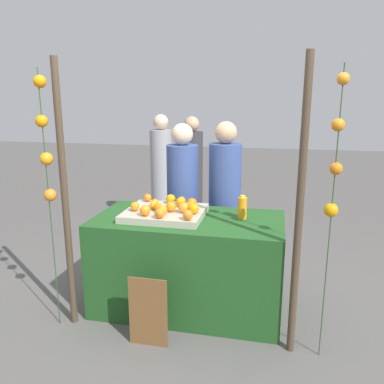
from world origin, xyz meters
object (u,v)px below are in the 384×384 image
at_px(stall_counter, 188,263).
at_px(juice_bottle, 242,208).
at_px(orange_0, 135,206).
at_px(vendor_right, 224,207).
at_px(chalkboard_sign, 148,312).
at_px(vendor_left, 183,207).
at_px(orange_1, 192,203).

height_order(stall_counter, juice_bottle, juice_bottle).
bearing_deg(orange_0, vendor_right, 49.13).
xyz_separation_m(juice_bottle, chalkboard_sign, (-0.64, -0.73, -0.68)).
distance_m(orange_0, vendor_left, 0.82).
bearing_deg(stall_counter, orange_0, -169.40).
xyz_separation_m(orange_1, vendor_right, (0.22, 0.60, -0.19)).
bearing_deg(vendor_left, stall_counter, -72.09).
bearing_deg(orange_1, chalkboard_sign, -103.50).
height_order(orange_0, vendor_left, vendor_left).
distance_m(chalkboard_sign, vendor_left, 1.39).
xyz_separation_m(orange_1, juice_bottle, (0.46, -0.02, -0.01)).
xyz_separation_m(juice_bottle, vendor_left, (-0.68, 0.58, -0.19)).
xyz_separation_m(orange_0, vendor_right, (0.69, 0.80, -0.19)).
xyz_separation_m(orange_0, juice_bottle, (0.93, 0.18, -0.00)).
height_order(orange_1, vendor_right, vendor_right).
bearing_deg(chalkboard_sign, stall_counter, 74.73).
height_order(orange_0, orange_1, orange_1).
bearing_deg(stall_counter, chalkboard_sign, -105.27).
bearing_deg(juice_bottle, vendor_left, 139.71).
height_order(stall_counter, chalkboard_sign, stall_counter).
distance_m(juice_bottle, vendor_left, 0.91).
height_order(vendor_left, vendor_right, vendor_right).
distance_m(orange_0, juice_bottle, 0.95).
distance_m(stall_counter, orange_0, 0.71).
bearing_deg(vendor_left, chalkboard_sign, -88.13).
distance_m(orange_1, chalkboard_sign, 1.03).
distance_m(stall_counter, vendor_left, 0.78).
xyz_separation_m(stall_counter, juice_bottle, (0.46, 0.09, 0.53)).
height_order(stall_counter, orange_0, orange_0).
distance_m(orange_0, chalkboard_sign, 0.92).
bearing_deg(stall_counter, orange_1, 86.60).
relative_size(orange_1, juice_bottle, 0.44).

